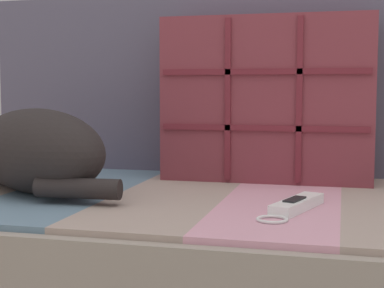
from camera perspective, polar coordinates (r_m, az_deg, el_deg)
The scene contains 4 objects.
sofa_backrest at distance 1.44m, azimuth 14.61°, elevation 5.68°, with size 1.74×0.14×0.43m.
throw_pillow_quilted at distance 1.30m, azimuth 7.40°, elevation 4.31°, with size 0.45×0.14×0.36m.
sleeping_cat at distance 1.18m, azimuth -15.36°, elevation -0.80°, with size 0.39×0.30×0.16m.
game_remote_far at distance 0.99m, azimuth 10.15°, elevation -5.88°, with size 0.10×0.21×0.02m.
Camera 1 is at (-0.00, -0.96, 0.59)m, focal length 55.00 mm.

